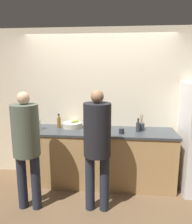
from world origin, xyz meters
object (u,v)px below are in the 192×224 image
Objects in this scene: person_left at (26,141)px; bottle_amber at (59,122)px; utensil_crock at (141,126)px; bottle_dark at (138,127)px; fruit_bowl at (73,125)px; bottle_clear at (38,124)px; person_center at (97,141)px; cup_black at (121,131)px.

bottle_amber is at bearing 76.27° from person_left.
utensil_crock reaches higher than bottle_dark.
fruit_bowl is 0.57m from bottle_clear.
person_center is 19.89× the size of cup_black.
cup_black is (-0.33, -0.22, -0.02)m from utensil_crock.
bottle_clear is at bearing 176.42° from cup_black.
bottle_clear is at bearing -178.69° from bottle_dark.
cup_black is (1.06, -0.23, -0.05)m from bottle_amber.
bottle_amber reaches higher than fruit_bowl.
person_left is 19.60× the size of cup_black.
person_center is 6.89× the size of bottle_clear.
fruit_bowl is 1.16m from utensil_crock.
person_left is at bearing -151.87° from utensil_crock.
bottle_amber is at bearing 132.22° from person_center.
bottle_amber is at bearing 179.43° from utensil_crock.
person_left is at bearing -103.73° from bottle_amber.
cup_black is (0.83, -0.28, -0.00)m from fruit_bowl.
person_center reaches higher than bottle_clear.
fruit_bowl is 1.26× the size of utensil_crock.
bottle_clear is at bearing -160.48° from fruit_bowl.
cup_black is (0.32, 0.57, -0.03)m from person_center.
utensil_crock is (1.16, -0.06, 0.02)m from fruit_bowl.
person_left reaches higher than bottle_clear.
person_center is 1.23m from bottle_clear.
bottle_clear is at bearing 147.65° from person_center.
fruit_bowl is 3.94× the size of cup_black.
utensil_crock is 1.08× the size of bottle_amber.
utensil_crock reaches higher than bottle_amber.
utensil_crock is (1.60, 0.85, 0.01)m from person_left.
bottle_amber is 1.33m from bottle_dark.
person_center reaches higher than utensil_crock.
person_left is 6.79× the size of bottle_clear.
utensil_crock is at bearing 4.52° from bottle_clear.
person_left reaches higher than cup_black.
utensil_crock is (0.65, 0.79, -0.00)m from person_center.
bottle_dark is (1.63, 0.04, -0.01)m from bottle_clear.
bottle_dark is at bearing -4.78° from bottle_amber.
bottle_amber is 2.89× the size of cup_black.
utensil_crock is 1.08× the size of bottle_clear.
fruit_bowl is 1.50× the size of bottle_dark.
cup_black is at bearing -3.58° from bottle_clear.
person_left is 1.81m from utensil_crock.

